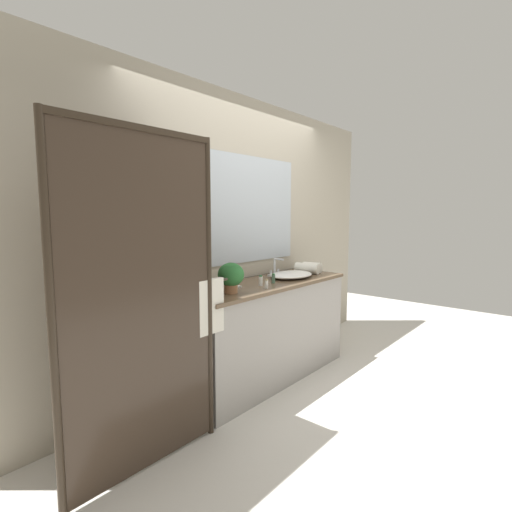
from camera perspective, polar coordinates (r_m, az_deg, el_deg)
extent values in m
plane|color=silver|center=(3.74, 1.57, -17.58)|extent=(8.00, 8.00, 0.00)
cube|color=#B2A893|center=(3.65, -2.59, 2.93)|extent=(4.40, 0.05, 2.60)
cube|color=#B2A893|center=(3.67, -2.23, -2.47)|extent=(1.80, 0.01, 0.11)
cube|color=silver|center=(3.62, -2.25, 6.94)|extent=(1.59, 0.01, 1.01)
cube|color=#9E9993|center=(3.59, 1.46, -11.19)|extent=(1.80, 0.56, 0.87)
cube|color=brown|center=(3.48, 1.61, -4.13)|extent=(1.80, 0.58, 0.03)
cylinder|color=#2D2319|center=(2.07, -28.11, -8.89)|extent=(0.04, 0.04, 2.00)
cylinder|color=#2D2319|center=(2.59, -7.01, -5.23)|extent=(0.04, 0.04, 2.00)
cube|color=#2D2319|center=(2.28, -17.14, 17.76)|extent=(1.00, 0.04, 0.04)
cube|color=#382B21|center=(2.29, -16.33, -6.97)|extent=(0.96, 0.01, 1.96)
cube|color=#382B21|center=(2.81, -10.95, -4.41)|extent=(0.01, 0.57, 1.96)
cylinder|color=#2D2319|center=(2.60, -6.85, -3.88)|extent=(0.32, 0.02, 0.02)
cube|color=silver|center=(2.64, -6.80, -7.47)|extent=(0.22, 0.04, 0.37)
ellipsoid|color=white|center=(3.72, 5.24, -2.76)|extent=(0.48, 0.36, 0.06)
cube|color=silver|center=(3.84, 2.77, -2.77)|extent=(0.17, 0.04, 0.02)
cylinder|color=silver|center=(3.83, 2.78, -1.54)|extent=(0.02, 0.02, 0.15)
cylinder|color=silver|center=(3.79, 3.42, -0.49)|extent=(0.02, 0.11, 0.02)
cylinder|color=silver|center=(3.79, 2.22, -2.45)|extent=(0.02, 0.02, 0.04)
cylinder|color=silver|center=(3.88, 3.32, -2.24)|extent=(0.02, 0.02, 0.04)
cylinder|color=#B77A51|center=(3.01, -3.73, -4.88)|extent=(0.10, 0.10, 0.07)
ellipsoid|color=#26602C|center=(2.99, -3.74, -2.77)|extent=(0.21, 0.21, 0.19)
cube|color=silver|center=(3.22, -3.19, -4.59)|extent=(0.10, 0.07, 0.01)
ellipsoid|color=silver|center=(3.22, -3.19, -4.28)|extent=(0.07, 0.04, 0.02)
cylinder|color=#4C7056|center=(3.43, 2.65, -3.41)|extent=(0.03, 0.03, 0.07)
cylinder|color=#2D6638|center=(3.42, 2.66, -2.70)|extent=(0.02, 0.02, 0.01)
cylinder|color=white|center=(3.18, 1.57, -4.25)|extent=(0.03, 0.03, 0.07)
cylinder|color=#9E895B|center=(3.17, 1.58, -3.55)|extent=(0.02, 0.02, 0.01)
cylinder|color=white|center=(3.30, 0.70, -3.74)|extent=(0.03, 0.03, 0.08)
cylinder|color=#2D6638|center=(3.30, 0.70, -2.98)|extent=(0.03, 0.03, 0.01)
cylinder|color=silver|center=(4.08, 8.39, -1.67)|extent=(0.14, 0.20, 0.11)
cylinder|color=silver|center=(3.98, 7.61, -1.83)|extent=(0.15, 0.26, 0.11)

